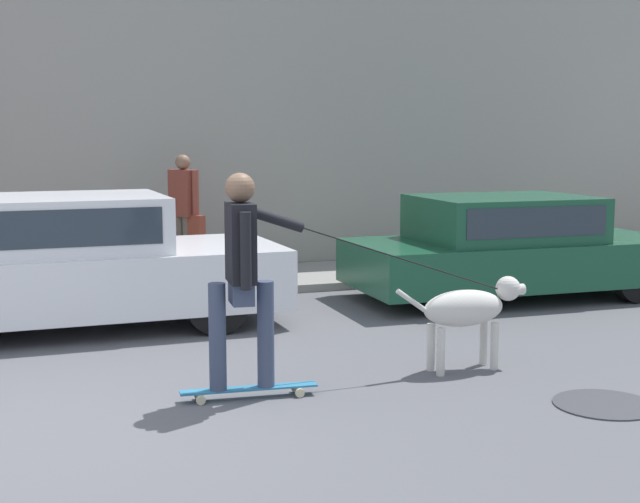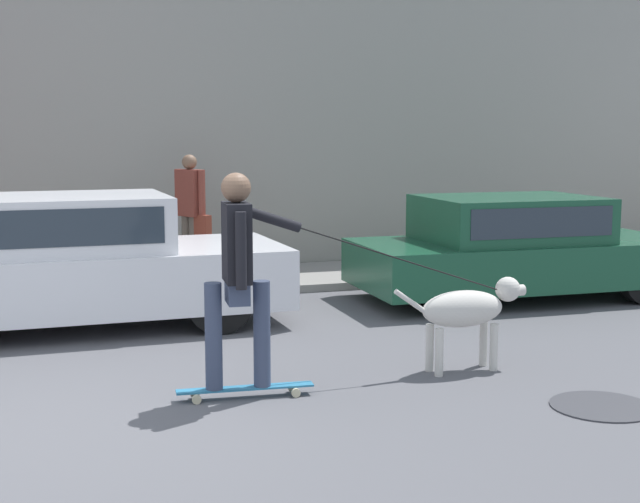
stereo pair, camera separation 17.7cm
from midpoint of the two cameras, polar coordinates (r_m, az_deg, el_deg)
The scene contains 9 objects.
ground_plane at distance 6.44m, azimuth -17.63°, elevation -11.06°, with size 36.00×36.00×0.00m, color #545459.
back_wall at distance 12.60m, azimuth -19.00°, elevation 8.03°, with size 32.00×0.30×4.39m.
sidewalk_curb at distance 11.67m, azimuth -18.49°, elevation -2.47°, with size 30.00×1.86×0.10m.
parked_car_1 at distance 9.53m, azimuth -16.37°, elevation -0.83°, with size 4.33×1.85×1.38m.
parked_car_2 at distance 11.09m, azimuth 11.65°, elevation 0.17°, with size 4.04×1.78×1.25m.
dog at distance 7.69m, azimuth 8.85°, elevation -3.66°, with size 1.24×0.34×0.79m.
skateboarder at distance 6.72m, azimuth -5.70°, elevation -1.19°, with size 2.91×0.54×1.73m.
pedestrian_with_bag at distance 11.73m, azimuth -9.08°, elevation 2.58°, with size 0.40×0.60×1.63m.
manhole_cover at distance 7.05m, azimuth 17.08°, elevation -9.34°, with size 0.77×0.77×0.01m.
Camera 1 is at (-0.20, -6.08, 2.03)m, focal length 50.00 mm.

